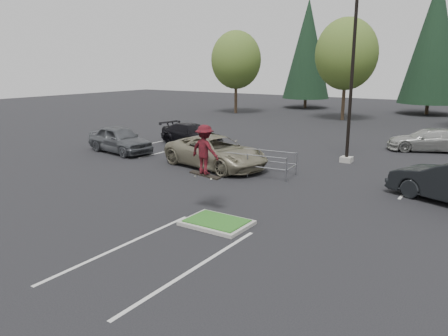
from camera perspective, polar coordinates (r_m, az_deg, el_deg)
The scene contains 14 objects.
ground at distance 14.89m, azimuth -0.94°, elevation -7.40°, with size 120.00×120.00×0.00m, color black.
grass_median at distance 14.86m, azimuth -0.94°, elevation -7.12°, with size 2.20×1.60×0.16m.
stall_lines at distance 20.48m, azimuth 5.48°, elevation -1.63°, with size 22.62×17.60×0.01m.
light_pole at distance 24.62m, azimuth 16.35°, elevation 11.16°, with size 0.70×0.60×10.12m.
decid_a at distance 48.92m, azimuth 1.59°, elevation 13.70°, with size 5.44×5.44×8.91m.
decid_b at distance 44.25m, azimuth 15.67°, elevation 13.87°, with size 5.89×5.89×9.64m.
conif_a at distance 55.96m, azimuth 10.84°, elevation 14.99°, with size 5.72×5.72×13.00m.
conif_b at distance 52.63m, azimuth 25.77°, elevation 14.88°, with size 6.38×6.38×14.50m.
cart_corral at distance 21.73m, azimuth 2.77°, elevation 1.23°, with size 4.14×1.82×1.14m.
skateboarder at distance 15.72m, azimuth -2.52°, elevation 2.38°, with size 1.21×0.76×1.94m.
car_l_tan at distance 22.89m, azimuth -1.10°, elevation 2.13°, with size 2.72×5.90×1.64m, color gray.
car_l_black at distance 29.47m, azimuth -4.36°, elevation 4.41°, with size 2.01×4.94×1.43m, color black.
car_l_grey at distance 27.55m, azimuth -13.52°, elevation 3.65°, with size 1.91×4.76×1.62m, color #4E5155.
car_far_silver at distance 30.11m, azimuth 25.29°, elevation 3.33°, with size 1.96×4.83×1.40m, color #A8A9A4.
Camera 1 is at (7.89, -11.47, 5.27)m, focal length 35.00 mm.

